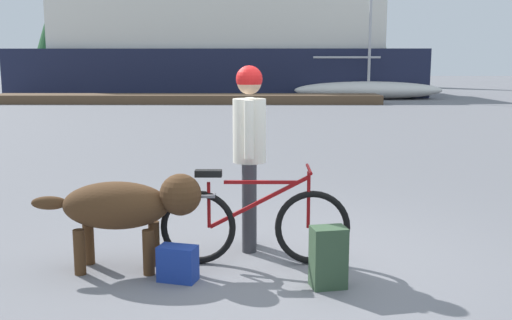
{
  "coord_description": "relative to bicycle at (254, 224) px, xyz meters",
  "views": [
    {
      "loc": [
        -0.24,
        -5.18,
        1.82
      ],
      "look_at": [
        -0.3,
        0.55,
        0.87
      ],
      "focal_mm": 41.06,
      "sensor_mm": 36.0,
      "label": 1
    }
  ],
  "objects": [
    {
      "name": "bicycle",
      "position": [
        0.0,
        0.0,
        0.0
      ],
      "size": [
        1.73,
        0.44,
        0.9
      ],
      "color": "black",
      "rests_on": "ground_plane"
    },
    {
      "name": "dock_pier",
      "position": [
        -3.44,
        21.74,
        -0.18
      ],
      "size": [
        17.67,
        2.16,
        0.4
      ],
      "primitive_type": "cube",
      "color": "brown",
      "rests_on": "ground_plane"
    },
    {
      "name": "pine_tree_far_left",
      "position": [
        -15.0,
        39.77,
        5.27
      ],
      "size": [
        3.89,
        3.89,
        8.72
      ],
      "color": "#4C331E",
      "rests_on": "ground_plane"
    },
    {
      "name": "dog",
      "position": [
        -1.11,
        -0.15,
        0.21
      ],
      "size": [
        1.5,
        0.49,
        0.87
      ],
      "color": "#472D19",
      "rests_on": "ground_plane"
    },
    {
      "name": "pine_tree_center",
      "position": [
        -1.51,
        41.36,
        5.91
      ],
      "size": [
        3.27,
        3.27,
        10.38
      ],
      "color": "#4C331E",
      "rests_on": "ground_plane"
    },
    {
      "name": "ground_plane",
      "position": [
        0.31,
        0.04,
        -0.38
      ],
      "size": [
        160.0,
        160.0,
        0.0
      ],
      "primitive_type": "plane",
      "color": "slate"
    },
    {
      "name": "sailboat_moored",
      "position": [
        5.47,
        24.84,
        0.11
      ],
      "size": [
        7.53,
        2.11,
        7.36
      ],
      "color": "silver",
      "rests_on": "ground_plane"
    },
    {
      "name": "person_cyclist",
      "position": [
        -0.05,
        0.46,
        0.72
      ],
      "size": [
        0.32,
        0.53,
        1.8
      ],
      "color": "#333338",
      "rests_on": "ground_plane"
    },
    {
      "name": "backpack",
      "position": [
        0.62,
        -0.56,
        -0.12
      ],
      "size": [
        0.32,
        0.25,
        0.51
      ],
      "primitive_type": "cube",
      "rotation": [
        0.0,
        0.0,
        0.21
      ],
      "color": "#334C33",
      "rests_on": "ground_plane"
    },
    {
      "name": "handbag_pannier",
      "position": [
        -0.63,
        -0.43,
        -0.22
      ],
      "size": [
        0.36,
        0.26,
        0.3
      ],
      "primitive_type": "cube",
      "rotation": [
        0.0,
        0.0,
        -0.26
      ],
      "color": "navy",
      "rests_on": "ground_plane"
    },
    {
      "name": "ferry_boat",
      "position": [
        -2.29,
        29.15,
        2.45
      ],
      "size": [
        22.37,
        7.25,
        8.16
      ],
      "color": "#191E38",
      "rests_on": "ground_plane"
    }
  ]
}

